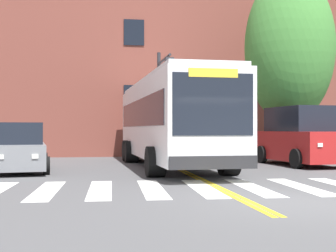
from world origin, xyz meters
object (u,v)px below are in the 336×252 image
at_px(car_grey_near_lane, 20,149).
at_px(street_tree_curbside_large, 289,48).
at_px(traffic_light_overhead, 163,88).
at_px(city_bus, 170,120).
at_px(car_red_far_lane, 300,138).

distance_m(car_grey_near_lane, street_tree_curbside_large, 13.52).
relative_size(traffic_light_overhead, street_tree_curbside_large, 0.55).
xyz_separation_m(car_grey_near_lane, traffic_light_overhead, (5.55, 3.04, 2.49)).
distance_m(city_bus, car_grey_near_lane, 5.78).
xyz_separation_m(car_red_far_lane, street_tree_curbside_large, (0.87, 3.10, 4.29)).
distance_m(car_red_far_lane, traffic_light_overhead, 6.15).
bearing_deg(street_tree_curbside_large, city_bus, -153.85).
distance_m(car_red_far_lane, street_tree_curbside_large, 5.37).
bearing_deg(traffic_light_overhead, car_red_far_lane, -17.85).
relative_size(car_red_far_lane, street_tree_curbside_large, 0.54).
xyz_separation_m(city_bus, traffic_light_overhead, (0.01, 1.80, 1.43)).
bearing_deg(traffic_light_overhead, car_grey_near_lane, -151.29).
bearing_deg(street_tree_curbside_large, car_red_far_lane, -105.75).
height_order(traffic_light_overhead, street_tree_curbside_large, street_tree_curbside_large).
distance_m(city_bus, car_red_far_lane, 5.54).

